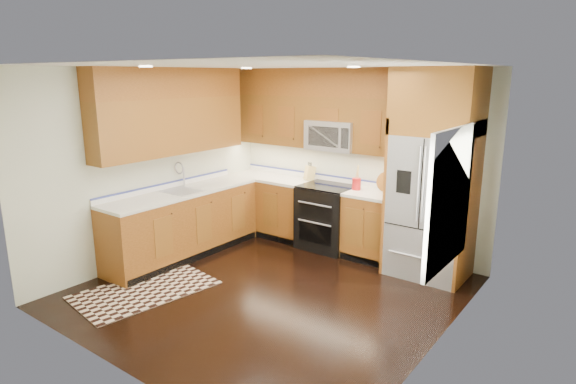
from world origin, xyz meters
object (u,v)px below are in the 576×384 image
Objects in this scene: range at (327,217)px; refrigerator at (433,175)px; knife_block at (310,173)px; utensil_crock at (357,181)px; rug at (145,290)px.

refrigerator is at bearing -1.40° from range.
knife_block is 0.89m from utensil_crock.
knife_block is (-1.99, 0.22, -0.25)m from refrigerator.
rug is (-0.95, -2.54, -0.46)m from range.
rug is 4.54× the size of utensil_crock.
utensil_crock is (0.44, 0.05, 0.59)m from range.
range is 2.72× the size of utensil_crock.
range is 2.75m from rug.
range is at bearing 178.60° from refrigerator.
knife_block reaches higher than range.
utensil_crock is (0.88, -0.13, 0.01)m from knife_block.
refrigerator is at bearing -6.42° from knife_block.
utensil_crock is (1.39, 2.59, 1.05)m from rug.
knife_block is (0.51, 2.73, 1.05)m from rug.
refrigerator is 1.14m from utensil_crock.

